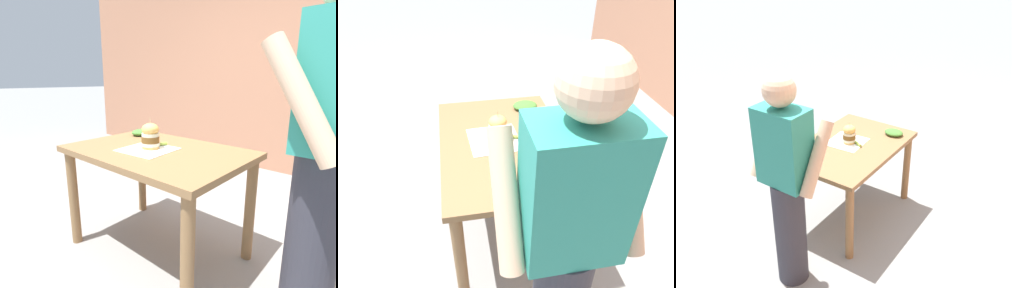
# 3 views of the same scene
# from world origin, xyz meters

# --- Properties ---
(ground_plane) EXTENTS (80.00, 80.00, 0.00)m
(ground_plane) POSITION_xyz_m (0.00, 0.00, 0.00)
(ground_plane) COLOR gray
(patio_table) EXTENTS (0.80, 1.17, 0.76)m
(patio_table) POSITION_xyz_m (0.00, 0.00, 0.63)
(patio_table) COLOR olive
(patio_table) RESTS_ON ground
(serving_paper) EXTENTS (0.34, 0.34, 0.00)m
(serving_paper) POSITION_xyz_m (0.05, -0.03, 0.76)
(serving_paper) COLOR white
(serving_paper) RESTS_ON patio_table
(sandwich) EXTENTS (0.12, 0.12, 0.20)m
(sandwich) POSITION_xyz_m (0.03, -0.03, 0.84)
(sandwich) COLOR #E5B25B
(sandwich) RESTS_ON serving_paper
(pickle_spear) EXTENTS (0.09, 0.06, 0.02)m
(pickle_spear) POSITION_xyz_m (-0.07, -0.03, 0.77)
(pickle_spear) COLOR #8EA83D
(pickle_spear) RESTS_ON serving_paper
(side_salad) EXTENTS (0.18, 0.14, 0.05)m
(side_salad) POSITION_xyz_m (-0.24, -0.40, 0.78)
(side_salad) COLOR #477F33
(side_salad) RESTS_ON patio_table
(diner_across_table) EXTENTS (0.55, 0.35, 1.69)m
(diner_across_table) POSITION_xyz_m (-0.09, 0.95, 0.88)
(diner_across_table) COLOR #33333D
(diner_across_table) RESTS_ON ground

